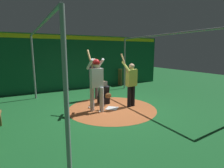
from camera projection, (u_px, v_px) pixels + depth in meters
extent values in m
plane|color=#195B28|center=(112.00, 109.00, 6.75)|extent=(27.03, 27.03, 0.00)
cylinder|color=#B76033|center=(112.00, 108.00, 6.75)|extent=(3.33, 3.33, 0.01)
cube|color=white|center=(112.00, 108.00, 6.74)|extent=(0.59, 0.59, 0.01)
cylinder|color=#BCBCC0|center=(102.00, 100.00, 6.32)|extent=(0.15, 0.15, 0.89)
cylinder|color=#BCBCC0|center=(92.00, 99.00, 6.41)|extent=(0.15, 0.15, 0.89)
cube|color=silver|center=(97.00, 78.00, 6.22)|extent=(0.22, 0.44, 0.67)
cylinder|color=silver|center=(100.00, 64.00, 6.31)|extent=(0.54, 0.09, 0.41)
cylinder|color=silver|center=(90.00, 64.00, 6.13)|extent=(0.54, 0.09, 0.41)
sphere|color=beige|center=(96.00, 65.00, 6.14)|extent=(0.23, 0.23, 0.23)
sphere|color=#A51414|center=(96.00, 63.00, 6.13)|extent=(0.26, 0.26, 0.26)
cylinder|color=tan|center=(90.00, 60.00, 6.24)|extent=(0.54, 0.06, 0.73)
cube|color=black|center=(103.00, 100.00, 7.39)|extent=(0.40, 0.40, 0.30)
cube|color=black|center=(104.00, 91.00, 7.29)|extent=(0.31, 0.40, 0.48)
sphere|color=#9E704C|center=(104.00, 83.00, 7.21)|extent=(0.22, 0.22, 0.22)
cube|color=gray|center=(105.00, 84.00, 7.12)|extent=(0.03, 0.20, 0.20)
ellipsoid|color=brown|center=(108.00, 96.00, 7.09)|extent=(0.12, 0.28, 0.22)
cylinder|color=#4C4C51|center=(97.00, 89.00, 8.02)|extent=(0.15, 0.15, 0.89)
cylinder|color=#4C4C51|center=(92.00, 90.00, 7.93)|extent=(0.15, 0.15, 0.89)
cube|color=#1E2338|center=(94.00, 72.00, 7.83)|extent=(0.22, 0.42, 0.71)
cylinder|color=#1E2338|center=(98.00, 70.00, 7.91)|extent=(0.09, 0.09, 0.59)
cylinder|color=#1E2338|center=(90.00, 71.00, 7.72)|extent=(0.09, 0.09, 0.59)
sphere|color=tan|center=(94.00, 61.00, 7.74)|extent=(0.23, 0.23, 0.23)
cylinder|color=black|center=(133.00, 96.00, 7.02)|extent=(0.15, 0.15, 0.82)
cylinder|color=black|center=(129.00, 97.00, 6.90)|extent=(0.15, 0.15, 0.82)
cube|color=#B7C04A|center=(131.00, 78.00, 6.82)|extent=(0.28, 0.45, 0.65)
cylinder|color=#B7C04A|center=(135.00, 76.00, 6.93)|extent=(0.09, 0.09, 0.55)
cylinder|color=#B7C04A|center=(126.00, 67.00, 6.71)|extent=(0.48, 0.16, 0.42)
sphere|color=tan|center=(132.00, 66.00, 6.74)|extent=(0.21, 0.21, 0.21)
cylinder|color=tan|center=(125.00, 64.00, 6.75)|extent=(0.47, 0.13, 0.74)
cube|color=#145133|center=(78.00, 63.00, 10.06)|extent=(0.20, 11.03, 3.02)
cube|color=yellow|center=(77.00, 38.00, 9.71)|extent=(0.03, 10.81, 0.20)
cylinder|color=gray|center=(34.00, 68.00, 7.95)|extent=(0.08, 0.08, 2.82)
cylinder|color=gray|center=(66.00, 99.00, 2.80)|extent=(0.08, 0.08, 2.82)
cylinder|color=gray|center=(125.00, 64.00, 10.18)|extent=(0.08, 0.08, 2.82)
cylinder|color=gray|center=(39.00, 27.00, 5.12)|extent=(5.95, 0.07, 0.07)
cylinder|color=gray|center=(163.00, 35.00, 7.34)|extent=(5.95, 0.07, 0.07)
cube|color=olive|center=(120.00, 77.00, 11.23)|extent=(0.58, 0.04, 1.05)
cylinder|color=tan|center=(119.00, 78.00, 11.43)|extent=(0.06, 0.13, 0.92)
cylinder|color=black|center=(120.00, 78.00, 11.33)|extent=(0.06, 0.15, 0.88)
cylinder|color=tan|center=(121.00, 79.00, 11.23)|extent=(0.06, 0.15, 0.88)
cylinder|color=black|center=(122.00, 79.00, 11.13)|extent=(0.06, 0.18, 0.89)
sphere|color=white|center=(99.00, 112.00, 6.26)|extent=(0.07, 0.07, 0.07)
sphere|color=white|center=(89.00, 107.00, 6.74)|extent=(0.07, 0.07, 0.07)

